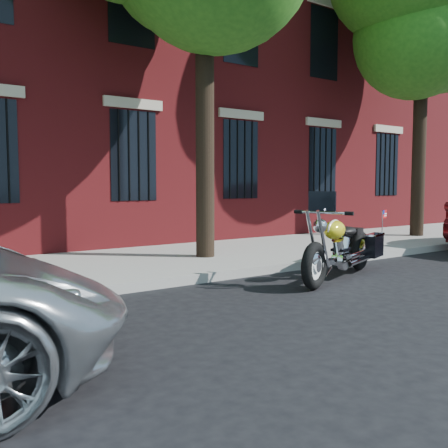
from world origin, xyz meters
TOP-DOWN VIEW (x-y plane):
  - ground at (0.00, 0.00)m, footprint 120.00×120.00m
  - curb at (0.00, 1.38)m, footprint 40.00×0.16m
  - sidewalk at (0.00, 3.26)m, footprint 40.00×3.60m
  - building at (0.00, 10.06)m, footprint 26.00×10.08m
  - tree_right at (7.42, 2.96)m, footprint 4.12×3.92m
  - motorcycle at (1.58, 0.33)m, footprint 2.84×1.45m

SIDE VIEW (x-z plane):
  - ground at x=0.00m, z-range 0.00..0.00m
  - curb at x=0.00m, z-range 0.00..0.15m
  - sidewalk at x=0.00m, z-range 0.00..0.15m
  - motorcycle at x=1.58m, z-range -0.24..1.22m
  - building at x=0.00m, z-range 0.00..12.00m
  - tree_right at x=7.42m, z-range 1.91..10.45m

